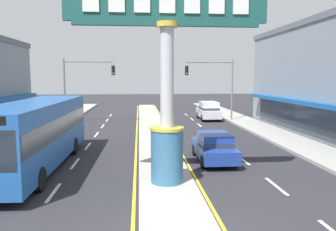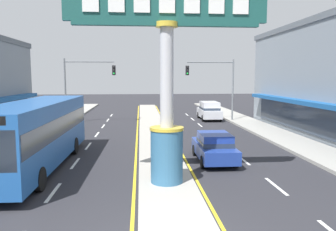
# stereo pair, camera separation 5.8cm
# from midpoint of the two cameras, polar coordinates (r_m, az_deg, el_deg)

# --- Properties ---
(median_strip) EXTENTS (2.32, 52.00, 0.14)m
(median_strip) POSITION_cam_midpoint_polar(r_m,az_deg,el_deg) (26.41, -2.53, -2.97)
(median_strip) COLOR #A39E93
(median_strip) RESTS_ON ground
(sidewalk_left) EXTENTS (2.93, 60.00, 0.18)m
(sidewalk_left) POSITION_cam_midpoint_polar(r_m,az_deg,el_deg) (25.74, -23.36, -3.71)
(sidewalk_left) COLOR #9E9B93
(sidewalk_left) RESTS_ON ground
(sidewalk_right) EXTENTS (2.93, 60.00, 0.18)m
(sidewalk_right) POSITION_cam_midpoint_polar(r_m,az_deg,el_deg) (26.50, 18.04, -3.21)
(sidewalk_right) COLOR #9E9B93
(sidewalk_right) RESTS_ON ground
(lane_markings) EXTENTS (9.06, 52.00, 0.01)m
(lane_markings) POSITION_cam_midpoint_polar(r_m,az_deg,el_deg) (25.09, -2.40, -3.63)
(lane_markings) COLOR silver
(lane_markings) RESTS_ON ground
(district_sign) EXTENTS (7.97, 1.39, 8.02)m
(district_sign) POSITION_cam_midpoint_polar(r_m,az_deg,el_deg) (13.38, -0.30, 5.52)
(district_sign) COLOR #33668C
(district_sign) RESTS_ON median_strip
(traffic_light_left_side) EXTENTS (4.86, 0.46, 6.20)m
(traffic_light_left_side) POSITION_cam_midpoint_polar(r_m,az_deg,el_deg) (32.77, -14.36, 6.03)
(traffic_light_left_side) COLOR slate
(traffic_light_left_side) RESTS_ON ground
(traffic_light_right_side) EXTENTS (4.86, 0.46, 6.20)m
(traffic_light_right_side) POSITION_cam_midpoint_polar(r_m,az_deg,el_deg) (33.51, 7.99, 6.18)
(traffic_light_right_side) COLOR slate
(traffic_light_right_side) RESTS_ON ground
(suv_near_right_lane) EXTENTS (2.02, 4.63, 1.90)m
(suv_near_right_lane) POSITION_cam_midpoint_polar(r_m,az_deg,el_deg) (35.08, 6.90, 0.87)
(suv_near_right_lane) COLOR silver
(suv_near_right_lane) RESTS_ON ground
(bus_far_right_lane) EXTENTS (2.73, 11.24, 3.26)m
(bus_far_right_lane) POSITION_cam_midpoint_polar(r_m,az_deg,el_deg) (17.44, -21.66, -2.40)
(bus_far_right_lane) COLOR #1E5199
(bus_far_right_lane) RESTS_ON ground
(sedan_near_left_lane) EXTENTS (1.87, 4.32, 1.53)m
(sedan_near_left_lane) POSITION_cam_midpoint_polar(r_m,az_deg,el_deg) (17.85, 7.79, -5.31)
(sedan_near_left_lane) COLOR navy
(sedan_near_left_lane) RESTS_ON ground
(pedestrian_near_kerb) EXTENTS (0.40, 0.46, 1.63)m
(pedestrian_near_kerb) POSITION_cam_midpoint_polar(r_m,az_deg,el_deg) (20.97, -25.38, -3.24)
(pedestrian_near_kerb) COLOR #2D4C8C
(pedestrian_near_kerb) RESTS_ON sidewalk_left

